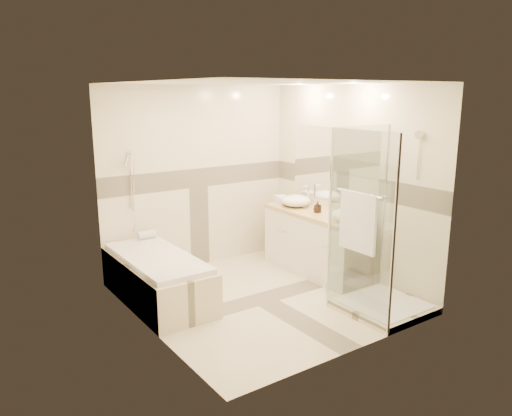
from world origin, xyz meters
TOP-DOWN VIEW (x-y plane):
  - room at (0.06, 0.01)m, footprint 2.82×3.02m
  - bathtub at (-1.02, 0.65)m, footprint 0.75×1.70m
  - vanity at (1.12, 0.30)m, footprint 0.58×1.62m
  - shower_enclosure at (0.83, -0.97)m, footprint 0.96×0.93m
  - vessel_sink_near at (1.10, 0.72)m, footprint 0.41×0.41m
  - vessel_sink_far at (1.10, -0.27)m, footprint 0.39×0.39m
  - faucet_near at (1.32, 0.72)m, footprint 0.11×0.03m
  - faucet_far at (1.32, -0.27)m, footprint 0.12×0.03m
  - amenity_bottle_a at (1.10, 0.27)m, footprint 0.08×0.08m
  - amenity_bottle_b at (1.10, 0.28)m, footprint 0.11×0.11m
  - folded_towels at (1.10, 1.02)m, footprint 0.22×0.32m
  - rolled_towel at (-0.85, 1.35)m, footprint 0.23×0.10m

SIDE VIEW (x-z plane):
  - bathtub at x=-1.02m, z-range 0.03..0.59m
  - vanity at x=1.12m, z-range 0.00..0.85m
  - shower_enclosure at x=0.83m, z-range -0.51..1.53m
  - rolled_towel at x=-0.85m, z-range 0.56..0.66m
  - folded_towels at x=1.10m, z-range 0.85..0.94m
  - amenity_bottle_b at x=1.10m, z-range 0.85..0.98m
  - amenity_bottle_a at x=1.10m, z-range 0.85..1.00m
  - vessel_sink_far at x=1.10m, z-range 0.85..1.01m
  - vessel_sink_near at x=1.10m, z-range 0.85..1.01m
  - faucet_near at x=1.32m, z-range 0.87..1.15m
  - faucet_far at x=1.32m, z-range 0.87..1.17m
  - room at x=0.06m, z-range 0.00..2.52m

